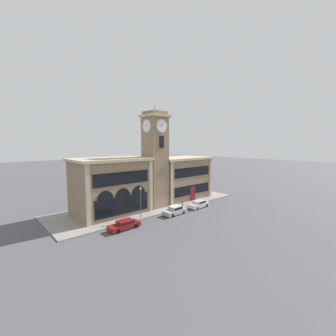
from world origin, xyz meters
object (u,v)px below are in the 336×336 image
parked_car_mid (175,210)px  parked_car_near (124,224)px  parked_car_far (199,204)px  street_lamp (141,198)px  bollard (182,204)px

parked_car_mid → parked_car_near: bearing=-1.8°
parked_car_far → parked_car_mid: bearing=-1.8°
parked_car_mid → street_lamp: (-5.77, 1.98, 2.78)m
parked_car_far → street_lamp: street_lamp is taller
street_lamp → parked_car_far: bearing=-9.3°
parked_car_near → street_lamp: (4.21, 1.98, 2.86)m
parked_car_mid → parked_car_far: 6.36m
parked_car_near → bollard: parked_car_near is taller
parked_car_near → bollard: bearing=-173.3°
parked_car_mid → bollard: bearing=-154.1°
parked_car_near → street_lamp: 5.46m
bollard → street_lamp: bearing=-179.5°
parked_car_mid → bollard: (3.95, 2.06, -0.08)m
parked_car_mid → parked_car_far: (6.36, -0.00, -0.05)m
parked_car_near → street_lamp: street_lamp is taller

